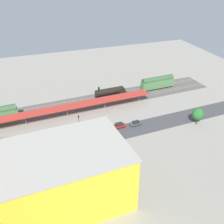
{
  "coord_description": "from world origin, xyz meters",
  "views": [
    {
      "loc": [
        23.79,
        81.21,
        54.35
      ],
      "look_at": [
        -4.63,
        3.2,
        7.46
      ],
      "focal_mm": 44.27,
      "sensor_mm": 36.0,
      "label": 1
    }
  ],
  "objects": [
    {
      "name": "construction_roof_slab",
      "position": [
        17.77,
        29.56,
        15.27
      ],
      "size": [
        32.7,
        22.67,
        0.4
      ],
      "primitive_type": "cube",
      "rotation": [
        0.0,
        0.0,
        0.05
      ],
      "color": "#ADA89E",
      "rests_on": "construction_building"
    },
    {
      "name": "box_truck_0",
      "position": [
        29.75,
        14.7,
        1.74
      ],
      "size": [
        10.33,
        2.82,
        3.6
      ],
      "color": "black",
      "rests_on": "ground"
    },
    {
      "name": "parked_car_2",
      "position": [
        0.33,
        2.94,
        0.78
      ],
      "size": [
        4.57,
        2.1,
        1.72
      ],
      "color": "black",
      "rests_on": "ground"
    },
    {
      "name": "track_rails",
      "position": [
        0.0,
        -20.07,
        0.18
      ],
      "size": [
        119.43,
        14.24,
        0.12
      ],
      "color": "#9E9EA8",
      "rests_on": "ground"
    },
    {
      "name": "parked_car_6",
      "position": [
        27.78,
        2.78,
        0.8
      ],
      "size": [
        4.39,
        2.04,
        1.81
      ],
      "color": "black",
      "rests_on": "ground"
    },
    {
      "name": "platform_canopy_near",
      "position": [
        8.23,
        -12.12,
        3.99
      ],
      "size": [
        69.89,
        8.53,
        4.21
      ],
      "color": "#B73328",
      "rests_on": "ground"
    },
    {
      "name": "locomotive",
      "position": [
        -13.84,
        -23.15,
        1.86
      ],
      "size": [
        14.88,
        3.69,
        5.27
      ],
      "color": "black",
      "rests_on": "ground"
    },
    {
      "name": "parked_car_1",
      "position": [
        -7.59,
        2.48,
        0.8
      ],
      "size": [
        4.84,
        2.03,
        1.83
      ],
      "color": "black",
      "rests_on": "ground"
    },
    {
      "name": "street_tree_2",
      "position": [
        17.45,
        10.58,
        4.55
      ],
      "size": [
        4.83,
        4.83,
        6.99
      ],
      "color": "brown",
      "rests_on": "ground"
    },
    {
      "name": "parked_car_0",
      "position": [
        -14.05,
        3.02,
        0.7
      ],
      "size": [
        4.66,
        2.12,
        1.56
      ],
      "color": "black",
      "rests_on": "ground"
    },
    {
      "name": "traffic_light",
      "position": [
        6.77,
        1.07,
        4.67
      ],
      "size": [
        0.5,
        0.36,
        7.13
      ],
      "color": "#333333",
      "rests_on": "ground"
    },
    {
      "name": "street_tree_3",
      "position": [
        -35.58,
        10.1,
        4.31
      ],
      "size": [
        4.55,
        4.55,
        6.6
      ],
      "color": "brown",
      "rests_on": "ground"
    },
    {
      "name": "rail_bed",
      "position": [
        0.0,
        -20.07,
        0.0
      ],
      "size": [
        120.2,
        20.66,
        0.01
      ],
      "primitive_type": "cube",
      "rotation": [
        0.0,
        0.0,
        0.05
      ],
      "color": "#5B544C",
      "rests_on": "ground"
    },
    {
      "name": "parked_car_3",
      "position": [
        7.2,
        2.32,
        0.72
      ],
      "size": [
        4.32,
        2.21,
        1.63
      ],
      "color": "black",
      "rests_on": "ground"
    },
    {
      "name": "parked_car_4",
      "position": [
        13.6,
        2.51,
        0.75
      ],
      "size": [
        4.38,
        2.03,
        1.72
      ],
      "color": "black",
      "rests_on": "ground"
    },
    {
      "name": "construction_building",
      "position": [
        17.77,
        29.56,
        7.53
      ],
      "size": [
        32.07,
        22.04,
        15.07
      ],
      "primitive_type": "cube",
      "rotation": [
        0.0,
        0.0,
        0.05
      ],
      "color": "yellow",
      "rests_on": "ground"
    },
    {
      "name": "passenger_coach",
      "position": [
        -36.84,
        -23.16,
        3.16
      ],
      "size": [
        16.46,
        3.75,
        6.0
      ],
      "color": "black",
      "rests_on": "ground"
    },
    {
      "name": "ground_plane",
      "position": [
        0.0,
        0.0,
        0.0
      ],
      "size": [
        191.37,
        191.37,
        0.0
      ],
      "primitive_type": "plane",
      "color": "gray",
      "rests_on": "ground"
    },
    {
      "name": "street_asphalt",
      "position": [
        0.0,
        5.96,
        0.0
      ],
      "size": [
        119.92,
        15.5,
        0.01
      ],
      "primitive_type": "cube",
      "rotation": [
        0.0,
        0.0,
        0.05
      ],
      "color": "#424244",
      "rests_on": "ground"
    },
    {
      "name": "street_tree_0",
      "position": [
        25.68,
        10.03,
        5.13
      ],
      "size": [
        5.53,
        5.53,
        7.91
      ],
      "color": "brown",
      "rests_on": "ground"
    },
    {
      "name": "parked_car_5",
      "position": [
        20.86,
        3.02,
        0.68
      ],
      "size": [
        4.45,
        1.86,
        1.52
      ],
      "color": "black",
      "rests_on": "ground"
    }
  ]
}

